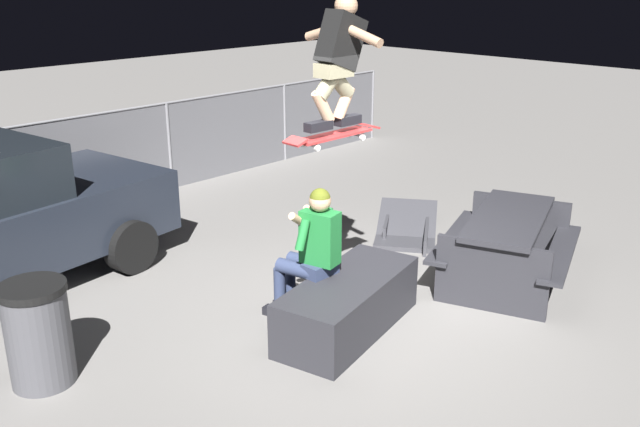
{
  "coord_description": "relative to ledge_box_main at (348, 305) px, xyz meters",
  "views": [
    {
      "loc": [
        -4.54,
        -3.83,
        3.18
      ],
      "look_at": [
        -0.34,
        0.21,
        1.12
      ],
      "focal_mm": 38.66,
      "sensor_mm": 36.0,
      "label": 1
    }
  ],
  "objects": [
    {
      "name": "ledge_box_main",
      "position": [
        0.0,
        0.0,
        0.0
      ],
      "size": [
        1.74,
        0.99,
        0.52
      ],
      "primitive_type": "cube",
      "rotation": [
        0.0,
        0.0,
        0.21
      ],
      "color": "#28282D",
      "rests_on": "ground"
    },
    {
      "name": "person_sitting_on_ledge",
      "position": [
        -0.12,
        0.37,
        0.5
      ],
      "size": [
        0.59,
        0.78,
        1.35
      ],
      "color": "#2D3856",
      "rests_on": "ground"
    },
    {
      "name": "kicker_ramp",
      "position": [
        2.35,
        1.09,
        -0.19
      ],
      "size": [
        1.37,
        1.26,
        0.4
      ],
      "color": "#38383D",
      "rests_on": "ground"
    },
    {
      "name": "trash_bin",
      "position": [
        -2.36,
        1.22,
        0.18
      ],
      "size": [
        0.53,
        0.53,
        0.87
      ],
      "color": "#47474C",
      "rests_on": "ground"
    },
    {
      "name": "picnic_table_back",
      "position": [
        1.99,
        -0.5,
        0.24
      ],
      "size": [
        2.04,
        1.82,
        0.75
      ],
      "color": "#28282D",
      "rests_on": "ground"
    },
    {
      "name": "ground_plane",
      "position": [
        0.24,
        0.05,
        -0.26
      ],
      "size": [
        40.0,
        40.0,
        0.0
      ],
      "primitive_type": "plane",
      "color": "slate"
    },
    {
      "name": "skater_airborne",
      "position": [
        0.12,
        0.26,
        2.23
      ],
      "size": [
        0.62,
        0.89,
        1.12
      ],
      "color": "black"
    },
    {
      "name": "fence_back",
      "position": [
        0.24,
        4.91,
        0.46
      ],
      "size": [
        12.05,
        0.05,
        1.34
      ],
      "color": "slate",
      "rests_on": "ground"
    },
    {
      "name": "skateboard",
      "position": [
        0.07,
        0.26,
        1.55
      ],
      "size": [
        1.03,
        0.25,
        0.13
      ],
      "color": "#B72D2D"
    }
  ]
}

